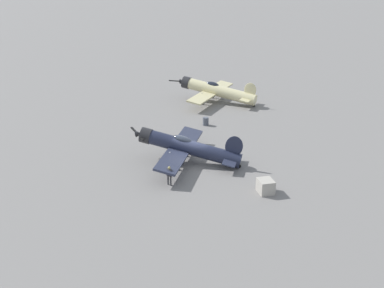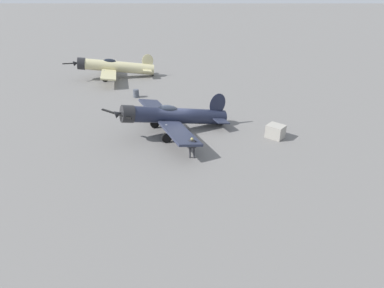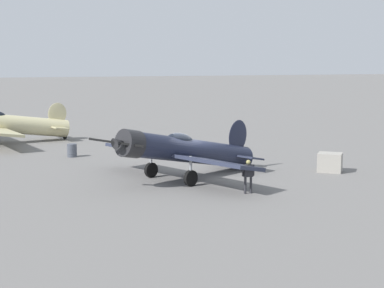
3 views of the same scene
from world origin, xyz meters
name	(u,v)px [view 3 (image 3 of 3)]	position (x,y,z in m)	size (l,w,h in m)	color
ground_plane	(192,177)	(0.00, 0.00, 0.00)	(400.00, 400.00, 0.00)	slate
airplane_foreground	(185,151)	(-0.20, 0.44, 1.48)	(10.09, 10.05, 2.99)	#1E2338
airplane_mid_apron	(0,124)	(16.85, 9.04, 1.51)	(10.85, 10.98, 3.01)	beige
ground_crew_mechanic	(248,173)	(-4.48, -1.16, 0.96)	(0.23, 0.62, 1.59)	#2D2D33
equipment_crate	(330,162)	(-1.09, -7.81, 0.53)	(1.67, 1.70, 1.06)	#9E998E
fuel_drum	(72,150)	(9.02, 4.97, 0.42)	(0.65, 0.65, 0.85)	#474C56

